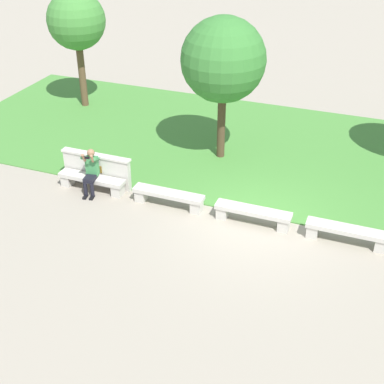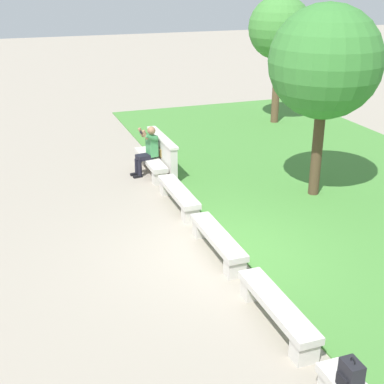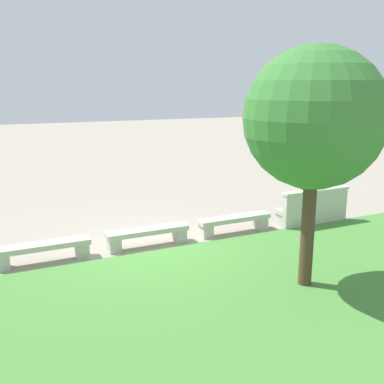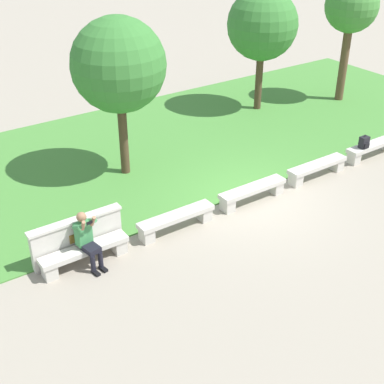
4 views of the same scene
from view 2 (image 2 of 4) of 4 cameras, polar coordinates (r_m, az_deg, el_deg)
name	(u,v)px [view 2 (image 2 of 4)]	position (r m, az deg, el deg)	size (l,w,h in m)	color
ground_plane	(217,254)	(10.52, 2.71, -6.63)	(80.00, 80.00, 0.00)	gray
bench_main	(151,163)	(14.61, -4.44, 3.15)	(2.04, 0.40, 0.45)	beige
bench_near	(178,195)	(12.44, -1.46, -0.30)	(2.04, 0.40, 0.45)	beige
bench_mid	(218,240)	(10.37, 2.74, -5.17)	(2.04, 0.40, 0.45)	beige
bench_far	(277,309)	(8.50, 9.03, -12.26)	(2.04, 0.40, 0.45)	beige
backrest_wall_with_plaque	(162,154)	(14.63, -3.18, 4.10)	(2.19, 0.24, 1.01)	beige
person_photographer	(148,148)	(14.40, -4.72, 4.68)	(0.52, 0.76, 1.32)	black
backpack	(350,375)	(7.03, 16.53, -18.20)	(0.28, 0.24, 0.43)	black
tree_behind_wall	(280,29)	(19.38, 9.34, 16.80)	(2.16, 2.16, 4.43)	brown
tree_left_background	(325,63)	(12.72, 14.02, 13.24)	(2.58, 2.58, 4.52)	#4C3826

